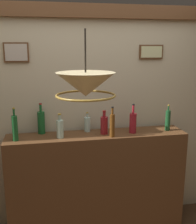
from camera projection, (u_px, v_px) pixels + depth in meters
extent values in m
cube|color=beige|center=(93.00, 118.00, 3.13)|extent=(3.57, 0.08, 2.43)
cube|color=brown|center=(93.00, 11.00, 2.81)|extent=(3.57, 0.10, 0.14)
cube|color=brown|center=(16.00, 52.00, 2.77)|extent=(0.25, 0.03, 0.20)
cube|color=#BCAE9B|center=(16.00, 52.00, 2.76)|extent=(0.22, 0.01, 0.17)
cube|color=brown|center=(151.00, 52.00, 3.03)|extent=(0.27, 0.03, 0.15)
cube|color=beige|center=(152.00, 52.00, 3.02)|extent=(0.24, 0.01, 0.12)
cube|color=brown|center=(97.00, 182.00, 3.04)|extent=(1.89, 0.36, 1.10)
cylinder|color=maroon|center=(104.00, 125.00, 2.90)|extent=(0.08, 0.08, 0.18)
cylinder|color=maroon|center=(104.00, 114.00, 2.87)|extent=(0.03, 0.03, 0.05)
cylinder|color=maroon|center=(104.00, 111.00, 2.86)|extent=(0.04, 0.04, 0.01)
cylinder|color=brown|center=(112.00, 126.00, 2.79)|extent=(0.05, 0.05, 0.23)
cylinder|color=brown|center=(112.00, 111.00, 2.76)|extent=(0.02, 0.02, 0.07)
cylinder|color=black|center=(112.00, 107.00, 2.75)|extent=(0.03, 0.03, 0.01)
cylinder|color=#B5D3BC|center=(60.00, 129.00, 2.77)|extent=(0.07, 0.07, 0.18)
cylinder|color=#B5D3BC|center=(60.00, 118.00, 2.74)|extent=(0.03, 0.03, 0.06)
cylinder|color=#B7932D|center=(60.00, 114.00, 2.74)|extent=(0.03, 0.03, 0.01)
cylinder|color=maroon|center=(133.00, 123.00, 2.93)|extent=(0.07, 0.07, 0.21)
cylinder|color=maroon|center=(133.00, 109.00, 2.90)|extent=(0.02, 0.02, 0.09)
cylinder|color=black|center=(133.00, 105.00, 2.89)|extent=(0.03, 0.03, 0.01)
cylinder|color=#195425|center=(15.00, 128.00, 2.68)|extent=(0.06, 0.06, 0.25)
cylinder|color=#195425|center=(14.00, 112.00, 2.64)|extent=(0.02, 0.02, 0.07)
cylinder|color=#B7932D|center=(14.00, 108.00, 2.63)|extent=(0.02, 0.02, 0.01)
cylinder|color=#AFCEBE|center=(87.00, 124.00, 2.98)|extent=(0.07, 0.07, 0.16)
cylinder|color=#AFCEBE|center=(87.00, 115.00, 2.96)|extent=(0.02, 0.02, 0.05)
cylinder|color=#B7932D|center=(87.00, 113.00, 2.95)|extent=(0.03, 0.03, 0.01)
cylinder|color=#185826|center=(41.00, 123.00, 2.91)|extent=(0.08, 0.08, 0.23)
cylinder|color=#185826|center=(41.00, 108.00, 2.87)|extent=(0.03, 0.03, 0.08)
cylinder|color=maroon|center=(40.00, 104.00, 2.86)|extent=(0.03, 0.03, 0.01)
cylinder|color=#1A4C26|center=(168.00, 120.00, 3.02)|extent=(0.05, 0.05, 0.22)
cylinder|color=#1A4C26|center=(168.00, 108.00, 2.99)|extent=(0.02, 0.02, 0.05)
cylinder|color=#B7932D|center=(169.00, 105.00, 2.98)|extent=(0.02, 0.02, 0.01)
cylinder|color=silver|center=(104.00, 127.00, 3.01)|extent=(0.06, 0.06, 0.08)
cone|color=beige|center=(86.00, 84.00, 1.88)|extent=(0.41, 0.41, 0.16)
cylinder|color=black|center=(85.00, 51.00, 1.83)|extent=(0.01, 0.01, 0.28)
torus|color=#AD8433|center=(86.00, 95.00, 1.90)|extent=(0.42, 0.42, 0.02)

